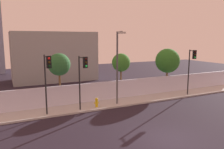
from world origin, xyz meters
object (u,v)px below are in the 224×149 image
traffic_light_left (83,72)px  roadside_tree_midleft (59,65)px  roadside_tree_midright (121,63)px  traffic_light_right (192,63)px  street_lamp_curbside (118,62)px  fire_hydrant (97,102)px  traffic_light_center (47,72)px  roadside_tree_rightmost (167,61)px

traffic_light_left → roadside_tree_midleft: roadside_tree_midleft is taller
roadside_tree_midleft → roadside_tree_midright: 6.51m
traffic_light_right → traffic_light_left: bearing=-179.7°
traffic_light_left → street_lamp_curbside: size_ratio=0.69×
traffic_light_right → fire_hydrant: bearing=176.9°
traffic_light_center → roadside_tree_midleft: (1.74, 3.67, 0.11)m
fire_hydrant → roadside_tree_rightmost: bearing=15.9°
roadside_tree_midright → roadside_tree_rightmost: size_ratio=0.92×
street_lamp_curbside → roadside_tree_midleft: street_lamp_curbside is taller
traffic_light_left → roadside_tree_rightmost: bearing=16.8°
fire_hydrant → roadside_tree_midright: roadside_tree_midright is taller
traffic_light_right → street_lamp_curbside: 8.47m
street_lamp_curbside → traffic_light_right: bearing=-2.9°
roadside_tree_rightmost → fire_hydrant: bearing=-164.1°
traffic_light_left → roadside_tree_midright: (5.41, 3.50, 0.13)m
fire_hydrant → street_lamp_curbside: bearing=-3.5°
street_lamp_curbside → roadside_tree_midleft: 5.49m
traffic_light_right → street_lamp_curbside: size_ratio=0.73×
traffic_light_center → traffic_light_right: traffic_light_right is taller
traffic_light_right → roadside_tree_midleft: bearing=165.2°
roadside_tree_rightmost → traffic_light_left: bearing=-163.2°
street_lamp_curbside → traffic_light_center: bearing=-174.0°
traffic_light_left → fire_hydrant: traffic_light_left is taller
fire_hydrant → traffic_light_left: bearing=-156.8°
traffic_light_right → roadside_tree_rightmost: (-0.33, 3.45, -0.10)m
traffic_light_right → roadside_tree_midleft: 13.47m
fire_hydrant → roadside_tree_midleft: (-2.53, 2.89, 3.15)m
traffic_light_left → fire_hydrant: size_ratio=5.54×
street_lamp_curbside → fire_hydrant: size_ratio=8.01×
street_lamp_curbside → roadside_tree_rightmost: street_lamp_curbside is taller
roadside_tree_midleft → street_lamp_curbside: bearing=-33.4°
traffic_light_left → roadside_tree_rightmost: size_ratio=0.92×
traffic_light_left → traffic_light_right: (11.92, 0.05, 0.17)m
roadside_tree_midleft → roadside_tree_rightmost: size_ratio=0.96×
traffic_light_right → fire_hydrant: size_ratio=5.85×
street_lamp_curbside → roadside_tree_midleft: size_ratio=1.37×
traffic_light_right → roadside_tree_midleft: size_ratio=1.00×
fire_hydrant → roadside_tree_midleft: 4.97m
traffic_light_left → roadside_tree_midright: size_ratio=0.99×
fire_hydrant → traffic_light_center: bearing=-169.5°
traffic_light_center → roadside_tree_midright: bearing=24.0°
roadside_tree_midleft → traffic_light_center: bearing=-115.3°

